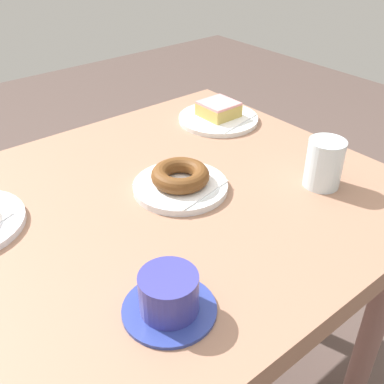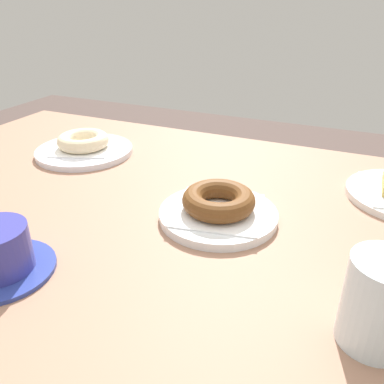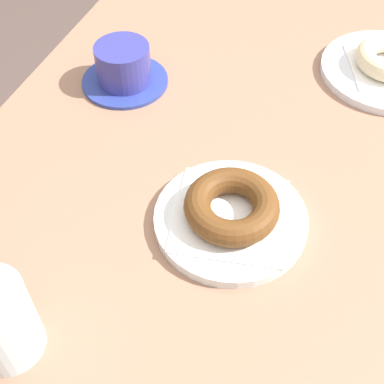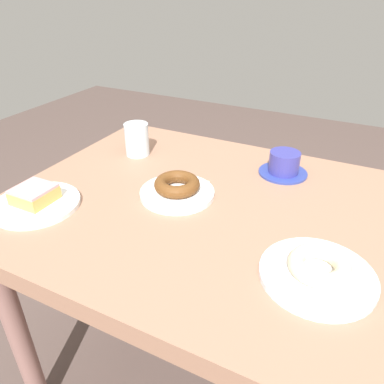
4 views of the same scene
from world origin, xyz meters
name	(u,v)px [view 4 (image 4 of 4)]	position (x,y,z in m)	size (l,w,h in m)	color
table	(232,238)	(0.00, 0.00, 0.64)	(1.17, 0.81, 0.72)	#986D56
plate_sugar_ring	(317,275)	(0.23, -0.15, 0.73)	(0.22, 0.22, 0.01)	white
napkin_sugar_ring	(318,272)	(0.23, -0.15, 0.74)	(0.13, 0.13, 0.00)	white
donut_sugar_ring	(319,265)	(0.23, -0.15, 0.76)	(0.12, 0.12, 0.03)	beige
plate_glazed_square	(37,204)	(-0.45, -0.20, 0.73)	(0.21, 0.21, 0.01)	white
napkin_glazed_square	(36,201)	(-0.45, -0.20, 0.74)	(0.15, 0.15, 0.00)	white
donut_glazed_square	(34,194)	(-0.45, -0.20, 0.76)	(0.09, 0.09, 0.04)	tan
plate_chocolate_ring	(178,192)	(-0.16, 0.00, 0.73)	(0.19, 0.19, 0.01)	white
napkin_chocolate_ring	(178,190)	(-0.16, 0.00, 0.74)	(0.14, 0.14, 0.00)	white
donut_chocolate_ring	(178,183)	(-0.16, 0.00, 0.76)	(0.12, 0.12, 0.03)	brown
water_glass	(137,139)	(-0.40, 0.17, 0.78)	(0.08, 0.08, 0.10)	silver
coffee_cup	(284,164)	(0.06, 0.25, 0.76)	(0.14, 0.14, 0.07)	#2C3B90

